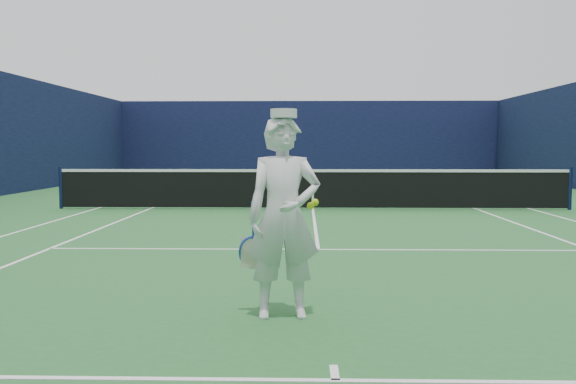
# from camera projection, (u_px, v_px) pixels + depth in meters

# --- Properties ---
(ground) EXTENTS (80.00, 80.00, 0.00)m
(ground) POSITION_uv_depth(u_px,v_px,m) (313.00, 209.00, 16.12)
(ground) COLOR #25612B
(ground) RESTS_ON ground
(court_markings) EXTENTS (11.03, 23.83, 0.01)m
(court_markings) POSITION_uv_depth(u_px,v_px,m) (313.00, 209.00, 16.12)
(court_markings) COLOR white
(court_markings) RESTS_ON ground
(windscreen_fence) EXTENTS (20.12, 36.12, 4.00)m
(windscreen_fence) POSITION_uv_depth(u_px,v_px,m) (313.00, 129.00, 15.98)
(windscreen_fence) COLOR #0E1234
(windscreen_fence) RESTS_ON ground
(tennis_net) EXTENTS (12.88, 0.09, 1.07)m
(tennis_net) POSITION_uv_depth(u_px,v_px,m) (313.00, 187.00, 16.08)
(tennis_net) COLOR #141E4C
(tennis_net) RESTS_ON ground
(tennis_player) EXTENTS (0.81, 0.52, 1.90)m
(tennis_player) POSITION_uv_depth(u_px,v_px,m) (284.00, 216.00, 5.84)
(tennis_player) COLOR white
(tennis_player) RESTS_ON ground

